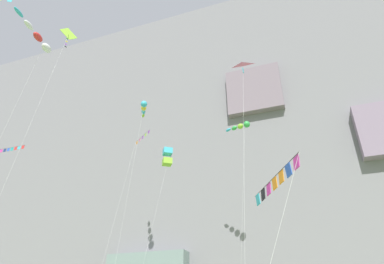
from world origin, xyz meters
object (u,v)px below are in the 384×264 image
kite_windsock_upper_mid (241,126)px  kite_delta_high_right (242,71)px  kite_box_far_left (167,157)px  kite_banner_mid_right (135,160)px  kite_diamond_upper_left (66,40)px  kite_banner_low_left (6,161)px  kite_banner_near_cliff (274,189)px  kite_windsock_far_right (39,38)px  kite_windsock_mid_center (144,108)px

kite_windsock_upper_mid → kite_delta_high_right: (3.18, -15.05, -2.81)m
kite_box_far_left → kite_banner_mid_right: bearing=179.9°
kite_diamond_upper_left → kite_banner_mid_right: kite_diamond_upper_left is taller
kite_banner_low_left → kite_banner_near_cliff: bearing=-23.5°
kite_banner_low_left → kite_diamond_upper_left: bearing=-22.5°
kite_banner_near_cliff → kite_delta_high_right: kite_delta_high_right is taller
kite_windsock_upper_mid → kite_banner_mid_right: kite_windsock_upper_mid is taller
kite_windsock_far_right → kite_banner_mid_right: bearing=59.1°
kite_delta_high_right → kite_windsock_upper_mid: bearing=101.9°
kite_windsock_mid_center → kite_windsock_upper_mid: (13.51, 3.46, -3.87)m
kite_banner_near_cliff → kite_windsock_upper_mid: bearing=102.0°
kite_banner_mid_right → kite_box_far_left: bearing=-0.1°
kite_banner_near_cliff → kite_delta_high_right: 20.63m
kite_delta_high_right → kite_box_far_left: bearing=145.6°
kite_diamond_upper_left → kite_windsock_far_right: 3.09m
kite_box_far_left → kite_windsock_far_right: bearing=-133.6°
kite_banner_near_cliff → kite_banner_low_left: 35.45m
kite_diamond_upper_left → kite_banner_low_left: kite_diamond_upper_left is taller
kite_windsock_far_right → kite_banner_near_cliff: bearing=-17.7°
kite_diamond_upper_left → kite_windsock_mid_center: bearing=75.7°
kite_windsock_far_right → kite_banner_low_left: bearing=138.1°
kite_delta_high_right → kite_diamond_upper_left: bearing=-173.7°
kite_windsock_mid_center → kite_diamond_upper_left: kite_diamond_upper_left is taller
kite_banner_mid_right → kite_windsock_mid_center: bearing=113.5°
kite_windsock_far_right → kite_windsock_mid_center: bearing=72.0°
kite_windsock_upper_mid → kite_windsock_mid_center: bearing=-165.6°
kite_windsock_far_right → kite_delta_high_right: (21.92, 4.51, -7.23)m
kite_banner_near_cliff → kite_box_far_left: kite_box_far_left is taller
kite_banner_near_cliff → kite_windsock_far_right: kite_windsock_far_right is taller
kite_banner_low_left → kite_delta_high_right: kite_delta_high_right is taller
kite_windsock_mid_center → kite_windsock_far_right: kite_windsock_far_right is taller
kite_diamond_upper_left → kite_windsock_far_right: (-1.70, -2.27, -1.23)m
kite_windsock_mid_center → kite_banner_near_cliff: size_ratio=3.66×
kite_banner_low_left → kite_delta_high_right: size_ratio=0.86×
kite_banner_near_cliff → kite_windsock_upper_mid: (-5.82, 27.40, 19.12)m
kite_windsock_upper_mid → kite_box_far_left: kite_windsock_upper_mid is taller
kite_banner_low_left → kite_banner_mid_right: size_ratio=0.90×
kite_banner_low_left → kite_box_far_left: (17.39, 6.31, 0.60)m
kite_diamond_upper_left → kite_box_far_left: size_ratio=1.65×
kite_banner_near_cliff → kite_windsock_far_right: size_ratio=0.27×
kite_delta_high_right → kite_windsock_mid_center: bearing=145.2°
kite_windsock_mid_center → kite_banner_near_cliff: (19.34, -23.94, -23.00)m
kite_windsock_mid_center → kite_windsock_far_right: size_ratio=0.98×
kite_banner_low_left → kite_banner_mid_right: kite_banner_mid_right is taller
kite_diamond_upper_left → kite_banner_near_cliff: kite_diamond_upper_left is taller
kite_banner_mid_right → kite_windsock_far_right: size_ratio=0.75×
kite_delta_high_right → kite_banner_low_left: bearing=177.9°
kite_diamond_upper_left → kite_banner_near_cliff: (22.86, -10.12, -24.77)m
kite_windsock_mid_center → kite_banner_mid_right: (1.85, -4.27, -10.52)m
kite_diamond_upper_left → kite_box_far_left: kite_diamond_upper_left is taller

